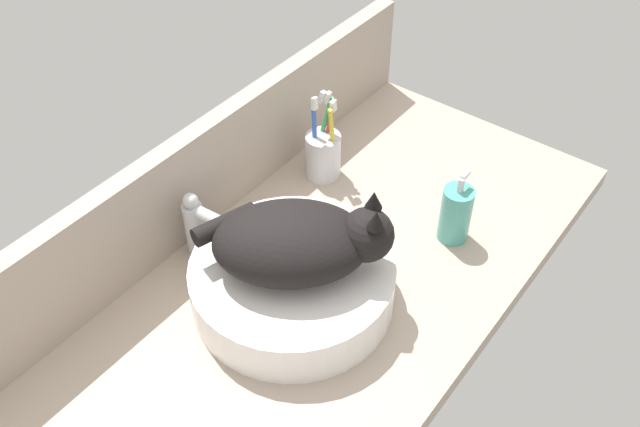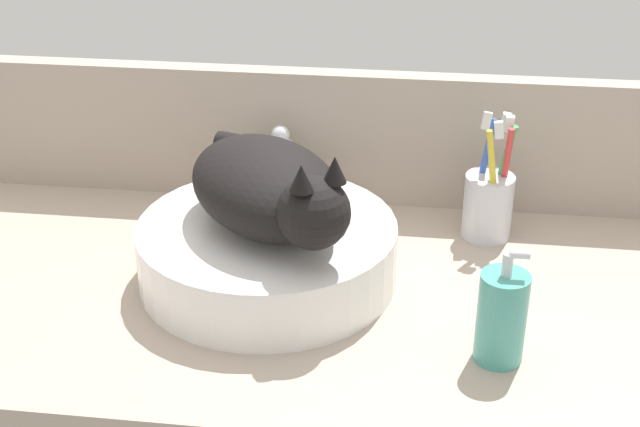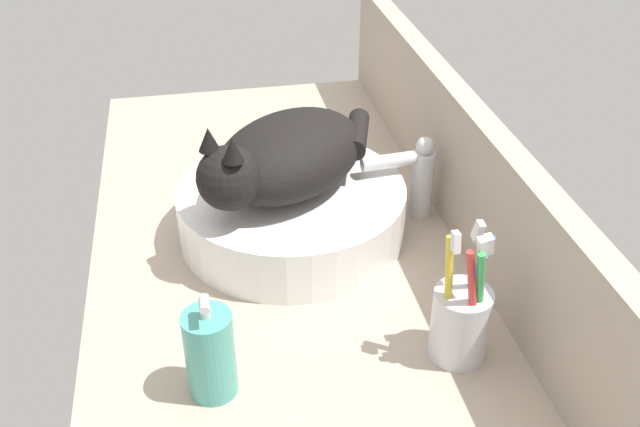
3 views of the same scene
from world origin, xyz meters
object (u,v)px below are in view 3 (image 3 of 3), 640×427
object	(u,v)px
sink_basin	(292,211)
toothbrush_cup	(461,320)
faucet	(416,175)
soap_dispenser	(210,353)
cat	(284,157)

from	to	relation	value
sink_basin	toothbrush_cup	size ratio (longest dim) A/B	1.82
faucet	toothbrush_cup	size ratio (longest dim) A/B	0.73
sink_basin	soap_dispenser	xyz separation A→B (cm)	(29.55, -13.98, 1.63)
sink_basin	faucet	world-z (taller)	faucet
cat	faucet	bearing A→B (deg)	96.65
sink_basin	cat	distance (cm)	9.95
cat	toothbrush_cup	bearing A→B (deg)	30.68
faucet	toothbrush_cup	distance (cm)	31.15
soap_dispenser	toothbrush_cup	distance (cm)	29.83
soap_dispenser	toothbrush_cup	world-z (taller)	toothbrush_cup
cat	soap_dispenser	distance (cm)	32.49
sink_basin	faucet	size ratio (longest dim) A/B	2.51
toothbrush_cup	cat	bearing A→B (deg)	-149.32
sink_basin	soap_dispenser	size ratio (longest dim) A/B	2.35
soap_dispenser	faucet	bearing A→B (deg)	132.66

